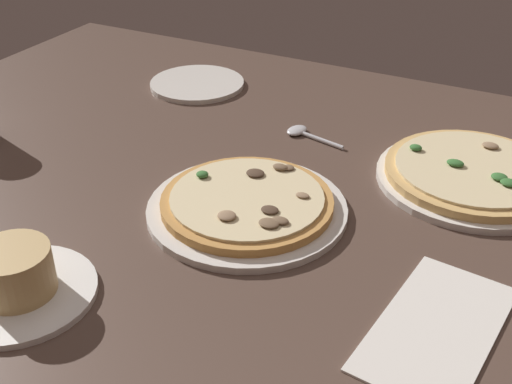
{
  "coord_description": "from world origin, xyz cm",
  "views": [
    {
      "loc": [
        -32.45,
        65.98,
        52.22
      ],
      "look_at": [
        0.94,
        0.78,
        7.0
      ],
      "focal_mm": 45.76,
      "sensor_mm": 36.0,
      "label": 1
    }
  ],
  "objects_px": {
    "side_plate": "(197,84)",
    "paper_menu": "(437,328)",
    "spoon": "(303,133)",
    "pizza_side": "(472,174)",
    "ramekin_on_saucer": "(17,280)",
    "pizza_main": "(247,205)"
  },
  "relations": [
    {
      "from": "pizza_side",
      "to": "side_plate",
      "type": "xyz_separation_m",
      "value": [
        0.54,
        -0.13,
        -0.01
      ]
    },
    {
      "from": "pizza_side",
      "to": "spoon",
      "type": "relative_size",
      "value": 2.52
    },
    {
      "from": "paper_menu",
      "to": "spoon",
      "type": "height_order",
      "value": "spoon"
    },
    {
      "from": "pizza_main",
      "to": "pizza_side",
      "type": "height_order",
      "value": "same"
    },
    {
      "from": "pizza_main",
      "to": "side_plate",
      "type": "distance_m",
      "value": 0.45
    },
    {
      "from": "paper_menu",
      "to": "pizza_side",
      "type": "bearing_deg",
      "value": -77.94
    },
    {
      "from": "pizza_main",
      "to": "pizza_side",
      "type": "bearing_deg",
      "value": -138.95
    },
    {
      "from": "side_plate",
      "to": "spoon",
      "type": "distance_m",
      "value": 0.28
    },
    {
      "from": "side_plate",
      "to": "paper_menu",
      "type": "xyz_separation_m",
      "value": [
        -0.57,
        0.45,
        -0.0
      ]
    },
    {
      "from": "ramekin_on_saucer",
      "to": "spoon",
      "type": "relative_size",
      "value": 1.58
    },
    {
      "from": "pizza_side",
      "to": "ramekin_on_saucer",
      "type": "distance_m",
      "value": 0.63
    },
    {
      "from": "pizza_main",
      "to": "ramekin_on_saucer",
      "type": "relative_size",
      "value": 1.57
    },
    {
      "from": "paper_menu",
      "to": "spoon",
      "type": "relative_size",
      "value": 2.01
    },
    {
      "from": "paper_menu",
      "to": "spoon",
      "type": "xyz_separation_m",
      "value": [
        0.31,
        -0.35,
        0.0
      ]
    },
    {
      "from": "paper_menu",
      "to": "ramekin_on_saucer",
      "type": "bearing_deg",
      "value": 27.26
    },
    {
      "from": "pizza_side",
      "to": "spoon",
      "type": "distance_m",
      "value": 0.28
    },
    {
      "from": "spoon",
      "to": "paper_menu",
      "type": "bearing_deg",
      "value": 131.12
    },
    {
      "from": "pizza_main",
      "to": "spoon",
      "type": "bearing_deg",
      "value": -84.23
    },
    {
      "from": "spoon",
      "to": "side_plate",
      "type": "bearing_deg",
      "value": -20.74
    },
    {
      "from": "pizza_main",
      "to": "spoon",
      "type": "height_order",
      "value": "pizza_main"
    },
    {
      "from": "ramekin_on_saucer",
      "to": "paper_menu",
      "type": "relative_size",
      "value": 0.79
    },
    {
      "from": "pizza_side",
      "to": "paper_menu",
      "type": "relative_size",
      "value": 1.25
    }
  ]
}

